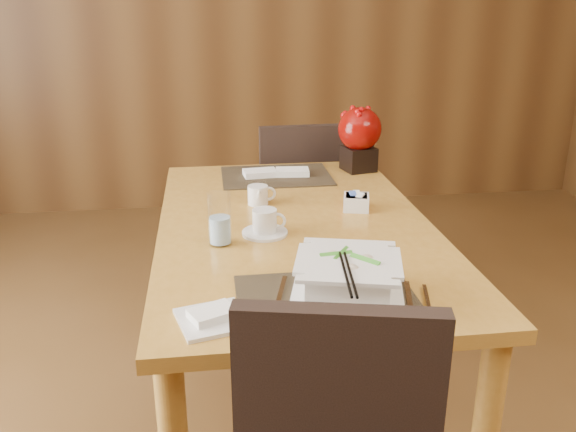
{
  "coord_description": "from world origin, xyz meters",
  "views": [
    {
      "loc": [
        -0.28,
        -1.28,
        1.48
      ],
      "look_at": [
        -0.06,
        0.35,
        0.87
      ],
      "focal_mm": 38.0,
      "sensor_mm": 36.0,
      "label": 1
    }
  ],
  "objects": [
    {
      "name": "back_wall",
      "position": [
        0.0,
        3.0,
        1.4
      ],
      "size": [
        5.0,
        0.02,
        2.8
      ],
      "primitive_type": "cube",
      "color": "#573719",
      "rests_on": "ground"
    },
    {
      "name": "dining_table",
      "position": [
        0.0,
        0.6,
        0.65
      ],
      "size": [
        0.9,
        1.5,
        0.75
      ],
      "color": "#B68232",
      "rests_on": "ground"
    },
    {
      "name": "placemat_near",
      "position": [
        0.0,
        0.05,
        0.75
      ],
      "size": [
        0.45,
        0.33,
        0.01
      ],
      "primitive_type": "cube",
      "color": "black",
      "rests_on": "dining_table"
    },
    {
      "name": "placemat_far",
      "position": [
        0.0,
        1.15,
        0.75
      ],
      "size": [
        0.45,
        0.33,
        0.01
      ],
      "primitive_type": "cube",
      "color": "black",
      "rests_on": "dining_table"
    },
    {
      "name": "soup_setting",
      "position": [
        0.05,
        0.05,
        0.81
      ],
      "size": [
        0.34,
        0.34,
        0.11
      ],
      "rotation": [
        0.0,
        0.0,
        -0.25
      ],
      "color": "silver",
      "rests_on": "dining_table"
    },
    {
      "name": "coffee_cup",
      "position": [
        -0.11,
        0.52,
        0.79
      ],
      "size": [
        0.15,
        0.15,
        0.08
      ],
      "rotation": [
        0.0,
        0.0,
        -0.31
      ],
      "color": "silver",
      "rests_on": "dining_table"
    },
    {
      "name": "water_glass",
      "position": [
        -0.25,
        0.45,
        0.83
      ],
      "size": [
        0.09,
        0.09,
        0.16
      ],
      "primitive_type": "cylinder",
      "rotation": [
        0.0,
        0.0,
        0.33
      ],
      "color": "silver",
      "rests_on": "dining_table"
    },
    {
      "name": "creamer_jug",
      "position": [
        -0.11,
        0.81,
        0.78
      ],
      "size": [
        0.1,
        0.1,
        0.07
      ],
      "primitive_type": null,
      "rotation": [
        0.0,
        0.0,
        0.04
      ],
      "color": "silver",
      "rests_on": "dining_table"
    },
    {
      "name": "sugar_caddy",
      "position": [
        0.23,
        0.71,
        0.78
      ],
      "size": [
        0.11,
        0.11,
        0.05
      ],
      "primitive_type": "cube",
      "rotation": [
        0.0,
        0.0,
        -0.25
      ],
      "color": "silver",
      "rests_on": "dining_table"
    },
    {
      "name": "berry_decor",
      "position": [
        0.36,
        1.2,
        0.9
      ],
      "size": [
        0.19,
        0.19,
        0.27
      ],
      "rotation": [
        0.0,
        0.0,
        0.24
      ],
      "color": "black",
      "rests_on": "dining_table"
    },
    {
      "name": "napkins_far",
      "position": [
        0.01,
        1.15,
        0.77
      ],
      "size": [
        0.27,
        0.1,
        0.02
      ],
      "primitive_type": null,
      "rotation": [
        0.0,
        0.0,
        -0.01
      ],
      "color": "white",
      "rests_on": "dining_table"
    },
    {
      "name": "bread_plate",
      "position": [
        -0.29,
        -0.01,
        0.76
      ],
      "size": [
        0.19,
        0.19,
        0.01
      ],
      "primitive_type": "cube",
      "rotation": [
        0.0,
        0.0,
        0.26
      ],
      "color": "silver",
      "rests_on": "dining_table"
    },
    {
      "name": "far_chair",
      "position": [
        0.15,
        1.54,
        0.51
      ],
      "size": [
        0.43,
        0.44,
        0.9
      ],
      "rotation": [
        0.0,
        0.0,
        3.18
      ],
      "color": "black",
      "rests_on": "ground"
    }
  ]
}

